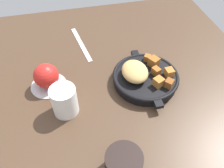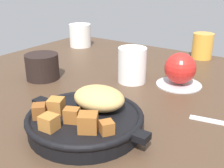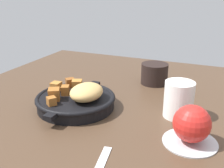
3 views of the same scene
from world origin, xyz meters
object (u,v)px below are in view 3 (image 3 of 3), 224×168
at_px(coffee_mug_dark, 154,74).
at_px(white_creamer_pitcher, 179,99).
at_px(red_apple, 192,124).
at_px(cast_iron_skillet, 77,99).

bearing_deg(coffee_mug_dark, white_creamer_pitcher, 28.97).
relative_size(red_apple, white_creamer_pitcher, 0.86).
bearing_deg(white_creamer_pitcher, coffee_mug_dark, -151.03).
bearing_deg(coffee_mug_dark, red_apple, 26.79).
bearing_deg(red_apple, cast_iron_skillet, -100.22).
distance_m(white_creamer_pitcher, coffee_mug_dark, 0.24).
bearing_deg(red_apple, coffee_mug_dark, -153.21).
height_order(cast_iron_skillet, red_apple, red_apple).
height_order(cast_iron_skillet, white_creamer_pitcher, white_creamer_pitcher).
relative_size(red_apple, coffee_mug_dark, 0.89).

